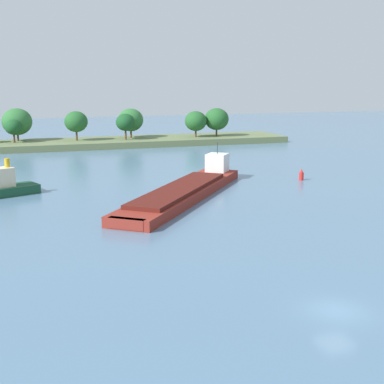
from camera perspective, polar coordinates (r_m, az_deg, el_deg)
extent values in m
plane|color=slate|center=(39.76, 14.81, -11.82)|extent=(400.00, 400.00, 0.00)
cube|color=#66754C|center=(132.32, -7.90, 5.15)|extent=(83.58, 15.47, 1.50)
cylinder|color=#513823|center=(129.84, -18.02, 5.34)|extent=(0.44, 0.44, 1.98)
ellipsoid|color=#194C23|center=(129.61, -18.09, 6.44)|extent=(3.78, 3.78, 3.40)
cylinder|color=#513823|center=(133.44, -17.66, 5.46)|extent=(0.44, 0.44, 1.69)
ellipsoid|color=#2D6B33|center=(133.13, -17.76, 6.98)|extent=(6.83, 6.83, 6.14)
cylinder|color=#513823|center=(130.72, -11.91, 5.76)|extent=(0.44, 0.44, 2.23)
ellipsoid|color=#235B28|center=(130.44, -11.97, 7.18)|extent=(5.35, 5.35, 4.81)
cylinder|color=#513823|center=(130.77, -6.92, 5.94)|extent=(0.44, 0.44, 2.30)
ellipsoid|color=#194C23|center=(130.51, -6.95, 7.22)|extent=(4.48, 4.48, 4.03)
cylinder|color=#513823|center=(135.12, -6.37, 6.04)|extent=(0.44, 0.44, 1.84)
ellipsoid|color=#2D6B33|center=(134.83, -6.40, 7.46)|extent=(6.12, 6.12, 5.51)
cylinder|color=#513823|center=(136.06, 0.39, 6.12)|extent=(0.44, 0.44, 1.73)
ellipsoid|color=#235B28|center=(135.80, 0.39, 7.40)|extent=(5.40, 5.40, 4.86)
cylinder|color=#513823|center=(138.20, 2.57, 6.22)|extent=(0.44, 0.44, 1.82)
ellipsoid|color=#235B28|center=(137.92, 2.58, 7.59)|extent=(6.03, 6.03, 5.43)
cube|color=maroon|center=(72.97, -0.89, -0.15)|extent=(25.78, 30.29, 1.24)
cube|color=#4F1812|center=(71.43, -1.32, 0.31)|extent=(18.70, 21.72, 0.50)
cube|color=white|center=(86.54, 2.64, 3.08)|extent=(4.39, 4.41, 2.80)
cylinder|color=#333338|center=(86.22, 2.66, 4.59)|extent=(0.12, 0.12, 1.80)
cube|color=maroon|center=(58.03, -6.80, -3.28)|extent=(3.83, 3.31, 1.12)
cylinder|color=gold|center=(78.38, -18.69, 2.90)|extent=(0.70, 0.70, 1.20)
cylinder|color=red|center=(87.51, 11.31, 1.60)|extent=(0.70, 0.70, 1.20)
cone|color=red|center=(87.35, 11.34, 2.22)|extent=(0.49, 0.49, 0.70)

